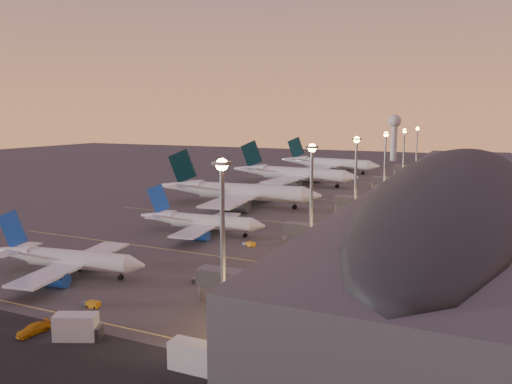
# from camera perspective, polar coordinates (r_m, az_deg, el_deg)

# --- Properties ---
(ground) EXTENTS (700.00, 700.00, 0.00)m
(ground) POSITION_cam_1_polar(r_m,az_deg,el_deg) (127.32, -9.41, -5.86)
(ground) COLOR #44413E
(airliner_narrow_south) EXTENTS (35.66, 32.18, 12.75)m
(airliner_narrow_south) POSITION_cam_1_polar(r_m,az_deg,el_deg) (108.17, -20.92, -7.16)
(airliner_narrow_south) COLOR silver
(airliner_narrow_south) RESTS_ON ground
(airliner_narrow_north) EXTENTS (36.90, 33.13, 13.17)m
(airliner_narrow_north) POSITION_cam_1_polar(r_m,az_deg,el_deg) (136.17, -6.31, -3.37)
(airliner_narrow_north) COLOR silver
(airliner_narrow_north) RESTS_ON ground
(airliner_wide_near) EXTENTS (61.71, 56.43, 19.74)m
(airliner_wide_near) POSITION_cam_1_polar(r_m,az_deg,el_deg) (177.19, -2.22, 0.05)
(airliner_wide_near) COLOR silver
(airliner_wide_near) RESTS_ON ground
(airliner_wide_mid) EXTENTS (62.79, 57.30, 20.09)m
(airliner_wide_mid) POSITION_cam_1_polar(r_m,az_deg,el_deg) (231.39, 4.21, 2.11)
(airliner_wide_mid) COLOR silver
(airliner_wide_mid) RESTS_ON ground
(airliner_wide_far) EXTENTS (60.72, 56.00, 19.48)m
(airliner_wide_far) POSITION_cam_1_polar(r_m,az_deg,el_deg) (285.43, 8.24, 3.27)
(airliner_wide_far) COLOR silver
(airliner_wide_far) RESTS_ON ground
(terminal_building) EXTENTS (56.35, 255.00, 17.46)m
(terminal_building) POSITION_cam_1_polar(r_m,az_deg,el_deg) (175.77, 22.00, 0.56)
(terminal_building) COLOR #47474B
(terminal_building) RESTS_ON ground
(light_masts) EXTENTS (2.20, 217.20, 25.90)m
(light_masts) POSITION_cam_1_polar(r_m,az_deg,el_deg) (170.59, 13.33, 3.70)
(light_masts) COLOR slate
(light_masts) RESTS_ON ground
(radar_tower) EXTENTS (9.00, 9.00, 32.50)m
(radar_tower) POSITION_cam_1_polar(r_m,az_deg,el_deg) (366.64, 15.54, 6.88)
(radar_tower) COLOR silver
(radar_tower) RESTS_ON ground
(lane_markings) EXTENTS (90.00, 180.36, 0.00)m
(lane_markings) POSITION_cam_1_polar(r_m,az_deg,el_deg) (161.05, -1.39, -2.66)
(lane_markings) COLOR #D8C659
(lane_markings) RESTS_ON ground
(baggage_tug_a) EXTENTS (3.36, 1.58, 0.99)m
(baggage_tug_a) POSITION_cam_1_polar(r_m,az_deg,el_deg) (90.31, -18.32, -12.07)
(baggage_tug_a) COLOR orange
(baggage_tug_a) RESTS_ON ground
(baggage_tug_b) EXTENTS (4.32, 2.36, 1.22)m
(baggage_tug_b) POSITION_cam_1_polar(r_m,az_deg,el_deg) (97.42, -5.96, -10.05)
(baggage_tug_b) COLOR orange
(baggage_tug_b) RESTS_ON ground
(baggage_tug_c) EXTENTS (3.59, 2.34, 1.00)m
(baggage_tug_c) POSITION_cam_1_polar(r_m,az_deg,el_deg) (123.63, -0.77, -5.97)
(baggage_tug_c) COLOR orange
(baggage_tug_c) RESTS_ON ground
(catering_truck_a) EXTENTS (7.08, 4.99, 3.72)m
(catering_truck_a) POSITION_cam_1_polar(r_m,az_deg,el_deg) (78.40, -19.63, -14.38)
(catering_truck_a) COLOR silver
(catering_truck_a) RESTS_ON ground
(catering_truck_b) EXTENTS (6.54, 2.67, 3.65)m
(catering_truck_b) POSITION_cam_1_polar(r_m,az_deg,el_deg) (66.59, -7.00, -18.25)
(catering_truck_b) COLOR silver
(catering_truck_b) RESTS_ON ground
(service_van_d) EXTENTS (2.73, 5.29, 1.47)m
(service_van_d) POSITION_cam_1_polar(r_m,az_deg,el_deg) (82.89, -24.10, -14.11)
(service_van_d) COLOR orange
(service_van_d) RESTS_ON ground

